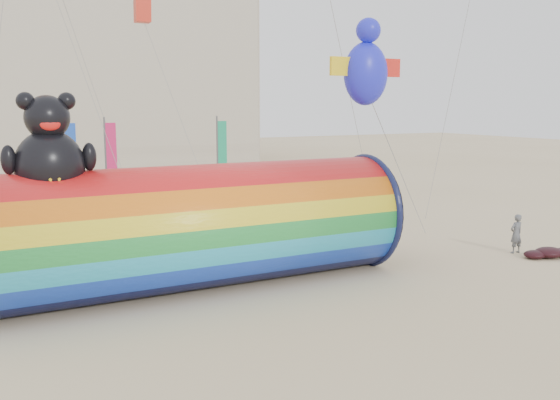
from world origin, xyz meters
name	(u,v)px	position (x,y,z in m)	size (l,w,h in m)	color
ground	(288,275)	(0.00, 0.00, 0.00)	(160.00, 160.00, 0.00)	#CCB58C
windsock_assembly	(195,224)	(-3.31, 0.18, 2.10)	(13.70, 4.17, 6.32)	red
kite_handler	(516,234)	(9.56, -1.47, 0.79)	(0.57, 0.38, 1.57)	#54575B
fabric_bundle	(552,252)	(10.32, -2.57, 0.17)	(2.62, 1.35, 0.41)	#350910
festival_banners	(137,164)	(-1.02, 15.26, 2.64)	(9.14, 0.45, 5.20)	#59595E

